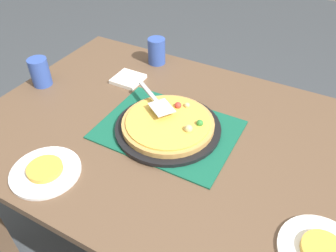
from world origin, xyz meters
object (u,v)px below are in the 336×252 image
pizza (168,123)px  served_slice_left (323,250)px  cup_near (157,51)px  cup_far (40,72)px  pizza_pan (168,127)px  pizza_server (156,101)px  plate_far_right (46,172)px  served_slice_right (45,169)px  napkin_stack (128,79)px

pizza → served_slice_left: bearing=157.5°
pizza → cup_near: (0.28, -0.40, 0.03)m
pizza → cup_far: size_ratio=2.75×
pizza_pan → served_slice_left: size_ratio=3.45×
pizza_pan → pizza_server: (0.08, -0.05, 0.06)m
served_slice_left → pizza_server: pizza_server is taller
pizza_pan → pizza_server: bearing=-34.1°
plate_far_right → cup_near: (0.04, -0.77, 0.06)m
plate_far_right → served_slice_left: 0.82m
pizza → served_slice_left: 0.61m
cup_near → served_slice_right: bearing=93.0°
pizza_server → napkin_stack: size_ratio=1.79×
plate_far_right → pizza_pan: bearing=-123.4°
served_slice_right → pizza_server: (-0.16, -0.42, 0.05)m
pizza_server → served_slice_right: bearing=69.2°
pizza → cup_near: 0.49m
napkin_stack → served_slice_right: bearing=97.2°
cup_near → pizza_server: cup_near is taller
served_slice_right → cup_near: size_ratio=0.92×
pizza_server → napkin_stack: bearing=-33.6°
served_slice_right → napkin_stack: 0.58m
served_slice_left → napkin_stack: size_ratio=0.92×
served_slice_left → served_slice_right: size_ratio=1.00×
napkin_stack → pizza: bearing=146.5°
served_slice_left → pizza_pan: bearing=-22.3°
cup_far → pizza_server: 0.54m
pizza_pan → plate_far_right: bearing=56.6°
pizza_pan → plate_far_right: size_ratio=1.73×
plate_far_right → pizza_server: bearing=-110.8°
served_slice_left → cup_far: cup_far is taller
pizza_pan → plate_far_right: pizza_pan is taller
cup_far → served_slice_right: bearing=135.4°
pizza → napkin_stack: size_ratio=2.75×
pizza → pizza_server: 0.10m
pizza → pizza_server: pizza_server is taller
plate_far_right → napkin_stack: napkin_stack is taller
pizza_pan → pizza: size_ratio=1.15×
served_slice_left → pizza_server: bearing=-24.0°
pizza_pan → served_slice_left: 0.61m
pizza → plate_far_right: pizza is taller
pizza → pizza_server: bearing=-33.3°
cup_far → pizza: bearing=179.2°
pizza_pan → cup_near: bearing=-55.3°
pizza_pan → cup_far: (0.62, -0.01, 0.05)m
cup_near → pizza_server: bearing=119.7°
pizza → cup_near: size_ratio=2.75×
pizza_pan → napkin_stack: 0.37m
cup_far → pizza_server: bearing=-175.2°
served_slice_left → cup_far: (1.18, -0.24, 0.04)m
cup_far → plate_far_right: bearing=135.4°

